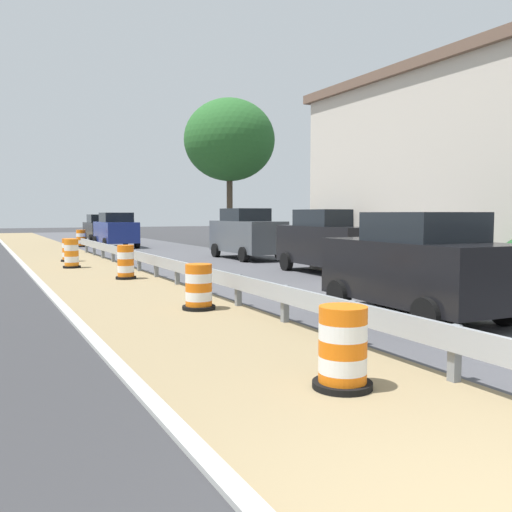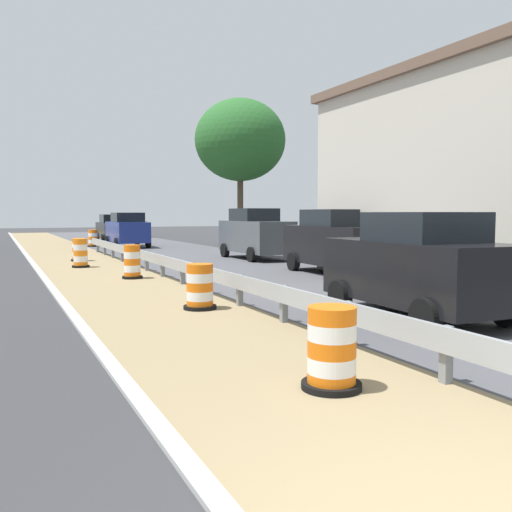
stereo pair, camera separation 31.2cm
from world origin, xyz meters
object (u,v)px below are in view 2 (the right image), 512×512
object	(u,v)px
car_mid_far_lane	(255,234)
traffic_barrel_farthest	(93,239)
traffic_barrel_farther	(79,251)
traffic_barrel_mid	(132,263)
car_distant_a	(131,226)
traffic_barrel_far	(81,254)
traffic_barrel_nearest	(332,352)
traffic_barrel_close	(200,289)
car_trailing_near_lane	(337,242)
car_trailing_far_lane	(419,266)
car_lead_near_lane	(113,228)
car_lead_far_lane	(127,230)

from	to	relation	value
car_mid_far_lane	traffic_barrel_farthest	bearing A→B (deg)	-157.96
traffic_barrel_farther	traffic_barrel_farthest	size ratio (longest dim) A/B	0.94
traffic_barrel_mid	car_distant_a	bearing A→B (deg)	77.39
traffic_barrel_far	traffic_barrel_farther	distance (m)	2.96
traffic_barrel_farthest	traffic_barrel_nearest	bearing A→B (deg)	-93.79
traffic_barrel_close	car_trailing_near_lane	size ratio (longest dim) A/B	0.21
traffic_barrel_nearest	car_trailing_near_lane	bearing A→B (deg)	56.10
traffic_barrel_far	car_trailing_far_lane	distance (m)	14.10
traffic_barrel_far	car_trailing_near_lane	xyz separation A→B (m)	(7.53, -5.96, 0.59)
traffic_barrel_nearest	traffic_barrel_close	distance (m)	5.77
traffic_barrel_farther	car_mid_far_lane	size ratio (longest dim) A/B	0.22
traffic_barrel_close	car_trailing_near_lane	xyz separation A→B (m)	(6.52, 4.58, 0.65)
traffic_barrel_farthest	car_lead_near_lane	size ratio (longest dim) A/B	0.25
car_mid_far_lane	traffic_barrel_nearest	bearing A→B (deg)	-22.95
traffic_barrel_mid	traffic_barrel_farthest	xyz separation A→B (m)	(1.58, 17.63, -0.01)
car_trailing_near_lane	car_mid_far_lane	xyz separation A→B (m)	(0.15, 6.76, 0.04)
traffic_barrel_close	traffic_barrel_far	xyz separation A→B (m)	(-1.01, 10.54, 0.06)
car_mid_far_lane	car_distant_a	distance (m)	25.35
traffic_barrel_close	car_lead_far_lane	distance (m)	22.66
car_distant_a	traffic_barrel_mid	bearing A→B (deg)	-11.52
traffic_barrel_farthest	car_lead_near_lane	bearing A→B (deg)	65.21
traffic_barrel_nearest	car_lead_near_lane	size ratio (longest dim) A/B	0.23
car_mid_far_lane	car_lead_far_lane	bearing A→B (deg)	-163.62
traffic_barrel_close	car_lead_far_lane	bearing A→B (deg)	81.54
traffic_barrel_close	traffic_barrel_farther	distance (m)	13.51
traffic_barrel_farthest	car_trailing_near_lane	xyz separation A→B (m)	(4.99, -19.20, 0.62)
traffic_barrel_far	car_trailing_far_lane	bearing A→B (deg)	-71.35
traffic_barrel_far	car_mid_far_lane	size ratio (longest dim) A/B	0.24
traffic_barrel_far	traffic_barrel_farther	size ratio (longest dim) A/B	1.11
traffic_barrel_far	car_distant_a	xyz separation A→B (m)	(7.79, 26.15, 0.48)
traffic_barrel_close	car_trailing_far_lane	xyz separation A→B (m)	(3.49, -2.80, 0.60)
traffic_barrel_farther	car_trailing_near_lane	world-z (taller)	car_trailing_near_lane
car_mid_far_lane	car_trailing_far_lane	bearing A→B (deg)	-13.08
traffic_barrel_farther	traffic_barrel_far	bearing A→B (deg)	-96.54
traffic_barrel_nearest	traffic_barrel_close	world-z (taller)	same
traffic_barrel_close	car_lead_far_lane	size ratio (longest dim) A/B	0.22
traffic_barrel_farthest	traffic_barrel_farther	bearing A→B (deg)	-102.09
traffic_barrel_nearest	car_lead_near_lane	distance (m)	34.17
traffic_barrel_farthest	car_trailing_near_lane	distance (m)	19.85
car_lead_far_lane	car_mid_far_lane	size ratio (longest dim) A/B	0.98
traffic_barrel_close	car_mid_far_lane	distance (m)	13.18
traffic_barrel_mid	traffic_barrel_far	xyz separation A→B (m)	(-0.96, 4.40, 0.02)
traffic_barrel_close	traffic_barrel_mid	bearing A→B (deg)	90.51
traffic_barrel_close	traffic_barrel_nearest	bearing A→B (deg)	-94.23
car_mid_far_lane	car_trailing_near_lane	bearing A→B (deg)	-1.68
car_trailing_near_lane	car_mid_far_lane	world-z (taller)	car_mid_far_lane
traffic_barrel_nearest	traffic_barrel_farthest	world-z (taller)	traffic_barrel_farthest
traffic_barrel_nearest	car_lead_near_lane	bearing A→B (deg)	83.30
car_lead_far_lane	traffic_barrel_farther	bearing A→B (deg)	156.00
traffic_barrel_nearest	traffic_barrel_far	distance (m)	16.31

